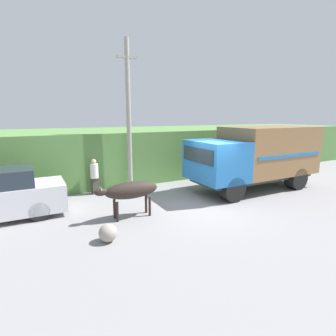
{
  "coord_description": "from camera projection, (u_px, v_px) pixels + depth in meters",
  "views": [
    {
      "loc": [
        -5.8,
        -7.99,
        3.46
      ],
      "look_at": [
        -1.29,
        0.52,
        1.53
      ],
      "focal_mm": 28.0,
      "sensor_mm": 36.0,
      "label": 1
    }
  ],
  "objects": [
    {
      "name": "pedestrian_on_hill",
      "position": [
        94.0,
        175.0,
        11.64
      ],
      "size": [
        0.43,
        0.43,
        1.57
      ],
      "rotation": [
        0.0,
        0.0,
        3.4
      ],
      "color": "#38332D",
      "rests_on": "ground_plane"
    },
    {
      "name": "hillside_embankment",
      "position": [
        136.0,
        151.0,
        16.22
      ],
      "size": [
        32.0,
        6.52,
        2.65
      ],
      "color": "#568442",
      "rests_on": "ground_plane"
    },
    {
      "name": "cargo_truck",
      "position": [
        257.0,
        155.0,
        12.31
      ],
      "size": [
        6.38,
        2.51,
        2.94
      ],
      "rotation": [
        0.0,
        0.0,
        0.02
      ],
      "color": "#2D2D2D",
      "rests_on": "ground_plane"
    },
    {
      "name": "utility_pole",
      "position": [
        129.0,
        115.0,
        11.82
      ],
      "size": [
        0.9,
        0.21,
        6.76
      ],
      "color": "#9E998E",
      "rests_on": "ground_plane"
    },
    {
      "name": "ground_plane",
      "position": [
        203.0,
        205.0,
        10.26
      ],
      "size": [
        60.0,
        60.0,
        0.0
      ],
      "primitive_type": "plane",
      "color": "gray"
    },
    {
      "name": "brown_cow",
      "position": [
        131.0,
        191.0,
        8.89
      ],
      "size": [
        2.21,
        0.59,
        1.26
      ],
      "rotation": [
        0.0,
        0.0,
        0.14
      ],
      "color": "#2D231E",
      "rests_on": "ground_plane"
    },
    {
      "name": "roadside_rock",
      "position": [
        108.0,
        233.0,
        7.28
      ],
      "size": [
        0.51,
        0.51,
        0.51
      ],
      "color": "gray",
      "rests_on": "ground_plane"
    }
  ]
}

